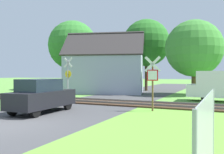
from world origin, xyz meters
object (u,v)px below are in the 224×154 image
(parked_car, at_px, (42,96))
(fence_panel, at_px, (207,144))
(house, at_px, (105,72))
(crossing_sign_far, at_px, (68,74))
(tree_right, at_px, (194,48))
(stop_sign_near, at_px, (153,79))
(tree_center, at_px, (146,43))
(tree_left, at_px, (73,45))

(parked_car, distance_m, fence_panel, 10.30)
(house, bearing_deg, fence_panel, -74.71)
(crossing_sign_far, height_order, tree_right, tree_right)
(stop_sign_near, height_order, tree_center, tree_center)
(crossing_sign_far, bearing_deg, tree_left, 124.07)
(tree_right, xyz_separation_m, parked_car, (-6.09, -14.59, -3.56))
(house, relative_size, tree_left, 1.06)
(crossing_sign_far, relative_size, fence_panel, 0.92)
(stop_sign_near, distance_m, tree_right, 12.05)
(tree_left, xyz_separation_m, tree_right, (14.99, -1.95, -1.18))
(crossing_sign_far, relative_size, tree_left, 0.39)
(tree_center, distance_m, parked_car, 18.70)
(parked_car, bearing_deg, tree_right, 66.02)
(stop_sign_near, height_order, crossing_sign_far, crossing_sign_far)
(stop_sign_near, distance_m, fence_panel, 9.33)
(crossing_sign_far, bearing_deg, fence_panel, -44.90)
(stop_sign_near, bearing_deg, fence_panel, 102.06)
(parked_car, bearing_deg, house, 100.29)
(tree_right, bearing_deg, tree_center, 148.73)
(house, height_order, tree_right, tree_right)
(crossing_sign_far, bearing_deg, parked_car, -61.96)
(stop_sign_near, xyz_separation_m, tree_center, (-4.87, 15.20, 3.89))
(tree_center, height_order, parked_car, tree_center)
(parked_car, relative_size, fence_panel, 1.08)
(crossing_sign_far, height_order, parked_car, crossing_sign_far)
(stop_sign_near, bearing_deg, crossing_sign_far, -37.08)
(tree_left, distance_m, fence_panel, 28.73)
(house, xyz_separation_m, tree_right, (8.83, 1.24, 2.29))
(stop_sign_near, xyz_separation_m, tree_left, (-14.10, 13.66, 3.88))
(stop_sign_near, bearing_deg, tree_center, -81.05)
(house, height_order, fence_panel, house)
(house, distance_m, parked_car, 13.69)
(house, distance_m, tree_center, 6.64)
(tree_left, xyz_separation_m, fence_panel, (17.41, -22.34, -4.78))
(crossing_sign_far, height_order, tree_center, tree_center)
(house, bearing_deg, stop_sign_near, -67.95)
(house, relative_size, parked_car, 2.31)
(parked_car, bearing_deg, tree_left, 116.96)
(house, distance_m, tree_right, 9.21)
(crossing_sign_far, xyz_separation_m, fence_panel, (12.03, -13.37, -1.14))
(stop_sign_near, distance_m, crossing_sign_far, 9.91)
(parked_car, bearing_deg, tree_center, 87.61)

